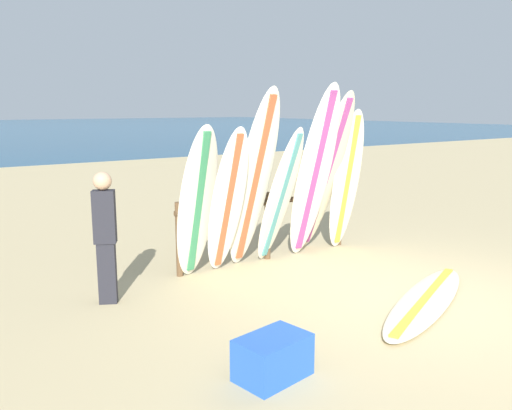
{
  "coord_description": "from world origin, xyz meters",
  "views": [
    {
      "loc": [
        -4.87,
        -3.49,
        2.23
      ],
      "look_at": [
        -0.46,
        2.95,
        0.77
      ],
      "focal_mm": 36.89,
      "sensor_mm": 36.0,
      "label": 1
    }
  ],
  "objects_px": {
    "surfboard_leaning_center_right": "(314,174)",
    "beachgoer_standing": "(105,232)",
    "surfboard_leaning_far_left": "(197,203)",
    "surfboard_leaning_center": "(280,197)",
    "surfboard_leaning_far_right": "(346,181)",
    "cooler_box": "(273,357)",
    "surfboard_leaning_left": "(227,203)",
    "surfboard_leaning_right": "(326,174)",
    "surfboard_lying_on_sand": "(426,300)",
    "surfboard_rack": "(268,216)",
    "surfboard_leaning_center_left": "(254,181)"
  },
  "relations": [
    {
      "from": "surfboard_leaning_far_right",
      "to": "cooler_box",
      "type": "bearing_deg",
      "value": -141.89
    },
    {
      "from": "surfboard_leaning_center",
      "to": "cooler_box",
      "type": "bearing_deg",
      "value": -127.9
    },
    {
      "from": "surfboard_leaning_right",
      "to": "surfboard_lying_on_sand",
      "type": "relative_size",
      "value": 0.92
    },
    {
      "from": "beachgoer_standing",
      "to": "surfboard_leaning_left",
      "type": "bearing_deg",
      "value": 1.03
    },
    {
      "from": "surfboard_leaning_right",
      "to": "beachgoer_standing",
      "type": "xyz_separation_m",
      "value": [
        -3.43,
        -0.14,
        -0.4
      ]
    },
    {
      "from": "surfboard_rack",
      "to": "surfboard_leaning_far_right",
      "type": "height_order",
      "value": "surfboard_leaning_far_right"
    },
    {
      "from": "surfboard_leaning_far_left",
      "to": "surfboard_leaning_left",
      "type": "relative_size",
      "value": 1.01
    },
    {
      "from": "surfboard_leaning_far_left",
      "to": "cooler_box",
      "type": "bearing_deg",
      "value": -105.15
    },
    {
      "from": "surfboard_rack",
      "to": "surfboard_leaning_far_left",
      "type": "bearing_deg",
      "value": -168.59
    },
    {
      "from": "surfboard_leaning_center",
      "to": "beachgoer_standing",
      "type": "relative_size",
      "value": 1.3
    },
    {
      "from": "beachgoer_standing",
      "to": "surfboard_lying_on_sand",
      "type": "bearing_deg",
      "value": -34.5
    },
    {
      "from": "surfboard_leaning_far_left",
      "to": "surfboard_leaning_center",
      "type": "xyz_separation_m",
      "value": [
        1.26,
        -0.09,
        -0.03
      ]
    },
    {
      "from": "surfboard_rack",
      "to": "beachgoer_standing",
      "type": "distance_m",
      "value": 2.6
    },
    {
      "from": "surfboard_leaning_center_right",
      "to": "beachgoer_standing",
      "type": "xyz_separation_m",
      "value": [
        -3.05,
        0.03,
        -0.44
      ]
    },
    {
      "from": "surfboard_leaning_far_right",
      "to": "cooler_box",
      "type": "xyz_separation_m",
      "value": [
        -3.28,
        -2.57,
        -0.92
      ]
    },
    {
      "from": "surfboard_leaning_left",
      "to": "surfboard_lying_on_sand",
      "type": "height_order",
      "value": "surfboard_leaning_left"
    },
    {
      "from": "surfboard_leaning_center",
      "to": "beachgoer_standing",
      "type": "height_order",
      "value": "surfboard_leaning_center"
    },
    {
      "from": "surfboard_rack",
      "to": "surfboard_leaning_far_left",
      "type": "xyz_separation_m",
      "value": [
        -1.29,
        -0.26,
        0.36
      ]
    },
    {
      "from": "surfboard_leaning_left",
      "to": "surfboard_leaning_center_left",
      "type": "bearing_deg",
      "value": 3.99
    },
    {
      "from": "surfboard_leaning_left",
      "to": "cooler_box",
      "type": "xyz_separation_m",
      "value": [
        -1.08,
        -2.48,
        -0.82
      ]
    },
    {
      "from": "surfboard_lying_on_sand",
      "to": "beachgoer_standing",
      "type": "bearing_deg",
      "value": 145.5
    },
    {
      "from": "surfboard_leaning_far_right",
      "to": "beachgoer_standing",
      "type": "relative_size",
      "value": 1.45
    },
    {
      "from": "surfboard_leaning_center_right",
      "to": "surfboard_leaning_center_left",
      "type": "bearing_deg",
      "value": 175.02
    },
    {
      "from": "surfboard_lying_on_sand",
      "to": "beachgoer_standing",
      "type": "relative_size",
      "value": 1.75
    },
    {
      "from": "surfboard_leaning_far_right",
      "to": "beachgoer_standing",
      "type": "distance_m",
      "value": 3.84
    },
    {
      "from": "cooler_box",
      "to": "surfboard_leaning_right",
      "type": "bearing_deg",
      "value": 32.32
    },
    {
      "from": "surfboard_leaning_center_right",
      "to": "surfboard_leaning_far_left",
      "type": "bearing_deg",
      "value": 174.09
    },
    {
      "from": "surfboard_rack",
      "to": "surfboard_leaning_right",
      "type": "bearing_deg",
      "value": -17.72
    },
    {
      "from": "surfboard_leaning_center_right",
      "to": "beachgoer_standing",
      "type": "height_order",
      "value": "surfboard_leaning_center_right"
    },
    {
      "from": "surfboard_leaning_center_left",
      "to": "surfboard_leaning_far_left",
      "type": "bearing_deg",
      "value": 172.96
    },
    {
      "from": "surfboard_rack",
      "to": "cooler_box",
      "type": "bearing_deg",
      "value": -124.86
    },
    {
      "from": "cooler_box",
      "to": "surfboard_leaning_left",
      "type": "bearing_deg",
      "value": 56.76
    },
    {
      "from": "surfboard_leaning_left",
      "to": "surfboard_leaning_far_right",
      "type": "bearing_deg",
      "value": 2.35
    },
    {
      "from": "surfboard_leaning_far_right",
      "to": "surfboard_lying_on_sand",
      "type": "height_order",
      "value": "surfboard_leaning_far_right"
    },
    {
      "from": "surfboard_leaning_left",
      "to": "surfboard_leaning_right",
      "type": "height_order",
      "value": "surfboard_leaning_right"
    },
    {
      "from": "surfboard_rack",
      "to": "surfboard_leaning_far_right",
      "type": "distance_m",
      "value": 1.39
    },
    {
      "from": "surfboard_leaning_center_left",
      "to": "beachgoer_standing",
      "type": "relative_size",
      "value": 1.64
    },
    {
      "from": "surfboard_leaning_center_left",
      "to": "surfboard_leaning_far_right",
      "type": "relative_size",
      "value": 1.13
    },
    {
      "from": "surfboard_leaning_far_left",
      "to": "surfboard_leaning_center",
      "type": "bearing_deg",
      "value": -4.03
    },
    {
      "from": "surfboard_leaning_center",
      "to": "surfboard_leaning_right",
      "type": "bearing_deg",
      "value": 4.45
    },
    {
      "from": "surfboard_lying_on_sand",
      "to": "surfboard_leaning_far_left",
      "type": "bearing_deg",
      "value": 128.18
    },
    {
      "from": "surfboard_leaning_far_right",
      "to": "surfboard_leaning_center_right",
      "type": "bearing_deg",
      "value": -169.43
    },
    {
      "from": "surfboard_leaning_far_right",
      "to": "beachgoer_standing",
      "type": "xyz_separation_m",
      "value": [
        -3.83,
        -0.12,
        -0.27
      ]
    },
    {
      "from": "beachgoer_standing",
      "to": "cooler_box",
      "type": "distance_m",
      "value": 2.6
    },
    {
      "from": "surfboard_rack",
      "to": "surfboard_leaning_center_right",
      "type": "bearing_deg",
      "value": -41.94
    },
    {
      "from": "surfboard_leaning_left",
      "to": "cooler_box",
      "type": "distance_m",
      "value": 2.83
    },
    {
      "from": "surfboard_leaning_center",
      "to": "surfboard_lying_on_sand",
      "type": "xyz_separation_m",
      "value": [
        0.5,
        -2.15,
        -0.95
      ]
    },
    {
      "from": "surfboard_leaning_center_right",
      "to": "beachgoer_standing",
      "type": "relative_size",
      "value": 1.68
    },
    {
      "from": "surfboard_leaning_left",
      "to": "surfboard_leaning_center_left",
      "type": "relative_size",
      "value": 0.8
    },
    {
      "from": "surfboard_leaning_far_left",
      "to": "beachgoer_standing",
      "type": "distance_m",
      "value": 1.28
    }
  ]
}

